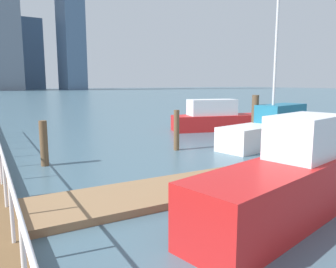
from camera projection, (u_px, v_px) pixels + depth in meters
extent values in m
plane|color=#476675|center=(61.00, 139.00, 17.21)|extent=(300.00, 300.00, 0.00)
cube|color=#93704C|center=(224.00, 181.00, 9.61)|extent=(12.07, 2.00, 0.18)
cylinder|color=white|center=(24.00, 264.00, 3.66)|extent=(0.06, 0.06, 1.05)
cylinder|color=white|center=(12.00, 211.00, 5.17)|extent=(0.06, 0.06, 1.05)
cylinder|color=white|center=(5.00, 182.00, 6.67)|extent=(0.06, 0.06, 1.05)
cylinder|color=white|center=(1.00, 164.00, 8.18)|extent=(0.06, 0.06, 1.05)
cylinder|color=white|center=(6.00, 166.00, 5.84)|extent=(0.06, 29.67, 0.06)
cylinder|color=brown|center=(296.00, 120.00, 18.78)|extent=(0.33, 0.33, 1.55)
cylinder|color=brown|center=(177.00, 130.00, 14.26)|extent=(0.24, 0.24, 1.75)
cylinder|color=brown|center=(255.00, 120.00, 15.71)|extent=(0.32, 0.32, 2.33)
cylinder|color=brown|center=(44.00, 143.00, 11.56)|extent=(0.27, 0.27, 1.61)
cube|color=red|center=(291.00, 189.00, 7.17)|extent=(6.17, 2.80, 1.25)
cube|color=white|center=(306.00, 136.00, 7.38)|extent=(2.10, 1.54, 0.95)
cube|color=white|center=(272.00, 134.00, 15.65)|extent=(6.76, 2.92, 1.03)
cube|color=#1E6B8C|center=(281.00, 113.00, 16.00)|extent=(2.97, 1.78, 0.84)
cylinder|color=silver|center=(277.00, 25.00, 14.89)|extent=(0.12, 0.12, 8.88)
cube|color=red|center=(231.00, 122.00, 20.65)|extent=(7.58, 3.30, 0.94)
cube|color=white|center=(212.00, 107.00, 20.15)|extent=(3.09, 1.93, 0.96)
cube|color=slate|center=(31.00, 55.00, 138.89)|extent=(9.27, 10.72, 28.86)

